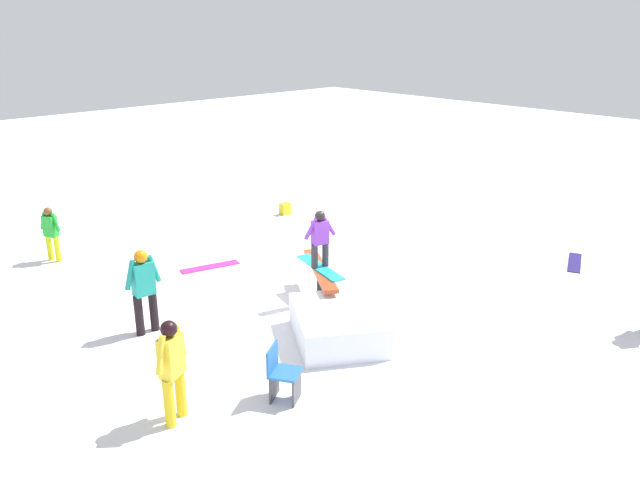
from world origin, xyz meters
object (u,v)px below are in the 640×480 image
(main_rider_on_rail, at_px, (320,242))
(folding_chair, at_px, (282,375))
(loose_snowboard_navy, at_px, (575,263))
(bystander_teal, at_px, (144,287))
(rail_feature, at_px, (320,273))
(bystander_green, at_px, (51,231))
(backpack_on_snow, at_px, (285,209))
(bystander_yellow, at_px, (172,366))
(loose_snowboard_magenta, at_px, (210,267))

(main_rider_on_rail, relative_size, folding_chair, 1.78)
(main_rider_on_rail, distance_m, loose_snowboard_navy, 6.56)
(bystander_teal, bearing_deg, rail_feature, -19.15)
(bystander_green, distance_m, loose_snowboard_navy, 12.45)
(bystander_teal, distance_m, loose_snowboard_navy, 9.91)
(folding_chair, xyz_separation_m, backpack_on_snow, (7.23, -6.21, -0.24))
(bystander_yellow, height_order, folding_chair, bystander_yellow)
(rail_feature, xyz_separation_m, bystander_yellow, (-1.47, 4.25, 0.27))
(bystander_green, xyz_separation_m, bystander_teal, (-4.81, 0.18, 0.16))
(folding_chair, bearing_deg, bystander_teal, 65.86)
(rail_feature, xyz_separation_m, loose_snowboard_navy, (-2.61, -5.88, -0.62))
(rail_feature, bearing_deg, backpack_on_snow, -1.68)
(bystander_teal, xyz_separation_m, folding_chair, (-3.35, -0.42, -0.49))
(bystander_yellow, bearing_deg, rail_feature, 173.60)
(loose_snowboard_magenta, bearing_deg, backpack_on_snow, -138.44)
(loose_snowboard_navy, bearing_deg, backpack_on_snow, -95.95)
(loose_snowboard_navy, bearing_deg, main_rider_on_rail, -47.54)
(loose_snowboard_magenta, xyz_separation_m, backpack_on_snow, (1.99, -4.00, 0.16))
(loose_snowboard_navy, xyz_separation_m, loose_snowboard_magenta, (5.74, 6.46, 0.00))
(backpack_on_snow, bearing_deg, bystander_teal, 31.10)
(loose_snowboard_navy, height_order, loose_snowboard_magenta, same)
(rail_feature, relative_size, bystander_teal, 1.25)
(loose_snowboard_magenta, bearing_deg, folding_chair, 82.23)
(loose_snowboard_navy, height_order, folding_chair, folding_chair)
(main_rider_on_rail, height_order, loose_snowboard_magenta, main_rider_on_rail)
(folding_chair, bearing_deg, main_rider_on_rail, 5.82)
(bystander_teal, xyz_separation_m, loose_snowboard_navy, (-3.85, -9.09, -0.90))
(rail_feature, relative_size, loose_snowboard_navy, 1.53)
(bystander_green, height_order, loose_snowboard_magenta, bystander_green)
(main_rider_on_rail, relative_size, bystander_green, 1.17)
(bystander_yellow, relative_size, loose_snowboard_navy, 1.21)
(main_rider_on_rail, bearing_deg, bystander_teal, 83.53)
(main_rider_on_rail, xyz_separation_m, bystander_yellow, (-1.47, 4.25, -0.42))
(rail_feature, distance_m, loose_snowboard_magenta, 3.24)
(bystander_yellow, xyz_separation_m, bystander_teal, (2.71, -1.04, 0.01))
(loose_snowboard_navy, xyz_separation_m, backpack_on_snow, (7.72, 2.46, 0.16))
(bystander_green, bearing_deg, folding_chair, -21.35)
(main_rider_on_rail, relative_size, bystander_yellow, 0.98)
(bystander_teal, relative_size, folding_chair, 1.84)
(rail_feature, xyz_separation_m, main_rider_on_rail, (0.00, 0.00, 0.68))
(main_rider_on_rail, xyz_separation_m, backpack_on_snow, (5.12, -3.42, -1.14))
(rail_feature, xyz_separation_m, bystander_teal, (1.24, 3.21, 0.28))
(rail_feature, bearing_deg, loose_snowboard_magenta, 42.51)
(bystander_yellow, relative_size, bystander_teal, 0.99)
(main_rider_on_rail, xyz_separation_m, folding_chair, (-2.11, 2.79, -0.90))
(loose_snowboard_magenta, distance_m, folding_chair, 5.71)
(bystander_yellow, height_order, loose_snowboard_magenta, bystander_yellow)
(bystander_green, distance_m, backpack_on_snow, 6.55)
(bystander_yellow, bearing_deg, loose_snowboard_navy, 148.10)
(bystander_green, distance_m, bystander_teal, 4.82)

